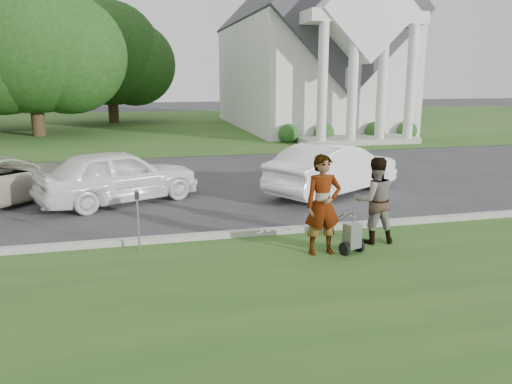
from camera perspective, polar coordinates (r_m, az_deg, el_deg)
name	(u,v)px	position (r m, az deg, el deg)	size (l,w,h in m)	color
ground	(259,244)	(10.62, 0.40, -5.95)	(120.00, 120.00, 0.00)	#333335
grass_strip	(306,305)	(7.95, 5.74, -12.77)	(80.00, 7.00, 0.01)	#22511B
church_lawn	(170,125)	(36.98, -9.81, 7.56)	(80.00, 30.00, 0.01)	#22511B
curb	(254,233)	(11.10, -0.28, -4.68)	(80.00, 0.18, 0.15)	#9E9E93
church	(307,38)	(34.87, 5.88, 17.12)	(9.19, 19.00, 24.10)	white
tree_left	(31,46)	(32.26, -24.37, 14.92)	(10.63, 8.40, 9.71)	#332316
tree_back	(110,59)	(39.78, -16.35, 14.43)	(9.61, 7.60, 8.89)	#332316
striping_cart	(352,236)	(10.12, 10.89, -4.99)	(0.66, 0.98, 0.85)	black
person_left	(323,206)	(9.85, 7.66, -1.56)	(0.72, 0.48, 1.99)	#999999
person_right	(374,201)	(10.74, 13.36, -0.99)	(0.89, 0.69, 1.83)	#999999
parking_meter_near	(138,213)	(10.19, -13.36, -2.40)	(0.09, 0.08, 1.28)	gray
car_a	(2,179)	(15.61, -27.00, 1.33)	(2.21, 4.79, 1.33)	beige
car_b	(118,176)	(14.44, -15.45, 1.82)	(1.79, 4.45, 1.52)	white
car_d	(333,169)	(15.14, 8.85, 2.66)	(1.61, 4.62, 1.52)	white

